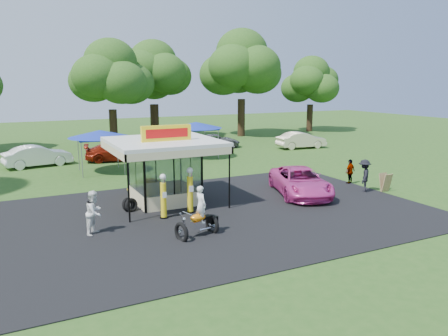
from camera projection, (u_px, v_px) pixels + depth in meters
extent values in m
plane|color=#285019|center=(243.00, 224.00, 19.74)|extent=(120.00, 120.00, 0.00)
cube|color=black|center=(224.00, 212.00, 21.50)|extent=(20.00, 14.00, 0.04)
cube|color=white|center=(165.00, 202.00, 23.26)|extent=(3.00, 3.00, 0.06)
cube|color=white|center=(163.00, 141.00, 22.63)|extent=(5.40, 5.40, 0.18)
cube|color=yellow|center=(166.00, 133.00, 22.09)|extent=(2.60, 0.25, 0.80)
cube|color=red|center=(167.00, 133.00, 21.98)|extent=(2.21, 0.02, 0.45)
cylinder|color=black|center=(128.00, 189.00, 19.61)|extent=(0.08, 0.08, 3.20)
cylinder|color=black|center=(229.00, 178.00, 21.82)|extent=(0.08, 0.08, 3.20)
cylinder|color=black|center=(164.00, 218.00, 20.53)|extent=(0.40, 0.40, 0.09)
cylinder|color=yellow|center=(164.00, 200.00, 20.36)|extent=(0.27, 0.27, 1.65)
cylinder|color=silver|center=(163.00, 181.00, 20.19)|extent=(0.18, 0.18, 0.18)
sphere|color=white|center=(163.00, 177.00, 20.15)|extent=(0.29, 0.29, 0.29)
cube|color=white|center=(165.00, 195.00, 20.17)|extent=(0.20, 0.02, 0.27)
cylinder|color=black|center=(190.00, 212.00, 21.41)|extent=(0.43, 0.43, 0.10)
cylinder|color=yellow|center=(190.00, 194.00, 21.23)|extent=(0.29, 0.29, 1.74)
cylinder|color=silver|center=(190.00, 174.00, 21.04)|extent=(0.19, 0.19, 0.19)
sphere|color=white|center=(190.00, 171.00, 21.00)|extent=(0.31, 0.31, 0.31)
cube|color=white|center=(191.00, 189.00, 21.02)|extent=(0.21, 0.02, 0.29)
torus|color=black|center=(181.00, 233.00, 17.61)|extent=(0.37, 0.89, 0.88)
torus|color=black|center=(212.00, 225.00, 18.59)|extent=(0.37, 0.89, 0.88)
cube|color=silver|center=(198.00, 224.00, 18.10)|extent=(0.63, 0.42, 0.31)
ellipsoid|color=orange|center=(198.00, 218.00, 18.04)|extent=(0.67, 0.38, 0.31)
cube|color=black|center=(205.00, 217.00, 18.29)|extent=(0.62, 0.40, 0.10)
cube|color=black|center=(212.00, 219.00, 18.57)|extent=(0.44, 0.43, 0.29)
cylinder|color=silver|center=(184.00, 223.00, 17.63)|extent=(0.46, 0.17, 0.93)
cylinder|color=silver|center=(187.00, 213.00, 17.66)|extent=(0.20, 0.62, 0.05)
sphere|color=silver|center=(184.00, 219.00, 17.59)|extent=(0.17, 0.17, 0.17)
imported|color=white|center=(201.00, 204.00, 18.04)|extent=(0.50, 0.65, 1.57)
torus|color=black|center=(131.00, 205.00, 21.50)|extent=(0.78, 0.56, 0.74)
torus|color=black|center=(128.00, 205.00, 21.57)|extent=(0.80, 0.64, 0.74)
cube|color=#593819|center=(387.00, 183.00, 25.41)|extent=(0.60, 0.27, 1.07)
cube|color=#593819|center=(384.00, 182.00, 25.64)|extent=(0.60, 0.27, 1.07)
imported|color=yellow|center=(153.00, 185.00, 25.11)|extent=(2.82, 1.13, 0.96)
imported|color=#D83A97|center=(300.00, 182.00, 24.71)|extent=(4.23, 6.09, 1.54)
imported|color=white|center=(94.00, 212.00, 18.33)|extent=(1.12, 1.16, 1.88)
imported|color=black|center=(364.00, 176.00, 25.35)|extent=(1.39, 1.37, 1.92)
imported|color=gray|center=(350.00, 172.00, 27.38)|extent=(0.99, 0.61, 1.57)
imported|color=white|center=(38.00, 156.00, 32.99)|extent=(5.12, 2.61, 1.61)
imported|color=maroon|center=(117.00, 152.00, 35.30)|extent=(5.30, 2.93, 1.45)
imported|color=#5A5A5C|center=(216.00, 141.00, 42.40)|extent=(4.98, 2.95, 1.30)
imported|color=beige|center=(301.00, 140.00, 42.00)|extent=(4.94, 2.16, 1.58)
cylinder|color=gray|center=(77.00, 154.00, 31.39)|extent=(0.06, 0.06, 2.39)
cylinder|color=gray|center=(116.00, 152.00, 32.60)|extent=(0.06, 0.06, 2.39)
cylinder|color=gray|center=(84.00, 160.00, 28.94)|extent=(0.06, 0.06, 2.39)
cylinder|color=gray|center=(125.00, 157.00, 30.15)|extent=(0.06, 0.06, 2.39)
cube|color=#182C9C|center=(100.00, 138.00, 30.52)|extent=(2.99, 2.99, 0.12)
cone|color=#182C9C|center=(100.00, 134.00, 30.46)|extent=(4.30, 4.30, 0.50)
cylinder|color=gray|center=(175.00, 143.00, 37.30)|extent=(0.06, 0.06, 2.41)
cylinder|color=gray|center=(205.00, 141.00, 38.52)|extent=(0.06, 0.06, 2.41)
cylinder|color=gray|center=(187.00, 147.00, 34.83)|extent=(0.06, 0.06, 2.41)
cylinder|color=gray|center=(218.00, 145.00, 36.05)|extent=(0.06, 0.06, 2.41)
cube|color=#182C9C|center=(196.00, 129.00, 36.43)|extent=(3.01, 3.01, 0.12)
cone|color=#182C9C|center=(196.00, 125.00, 36.37)|extent=(4.33, 4.33, 0.50)
cylinder|color=black|center=(114.00, 128.00, 43.41)|extent=(0.78, 0.78, 3.62)
ellipsoid|color=#1B4413|center=(111.00, 80.00, 42.49)|extent=(8.68, 8.68, 7.44)
cylinder|color=black|center=(155.00, 121.00, 49.11)|extent=(0.96, 0.96, 3.82)
ellipsoid|color=#1B4413|center=(153.00, 77.00, 48.16)|extent=(8.92, 8.92, 7.65)
cylinder|color=black|center=(241.00, 118.00, 51.24)|extent=(0.86, 0.86, 4.32)
ellipsoid|color=#1B4413|center=(242.00, 69.00, 50.16)|extent=(10.09, 10.09, 8.65)
cylinder|color=black|center=(310.00, 118.00, 56.31)|extent=(0.77, 0.77, 3.43)
ellipsoid|color=#1B4413|center=(311.00, 84.00, 55.47)|extent=(7.74, 7.74, 6.64)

